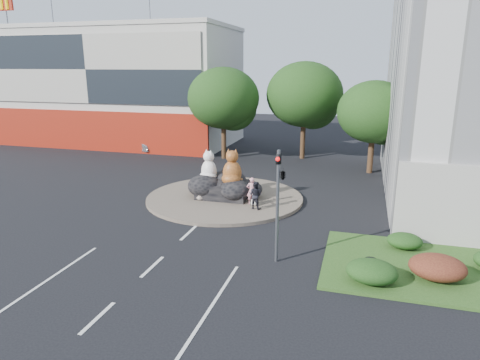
# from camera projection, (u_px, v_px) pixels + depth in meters

# --- Properties ---
(ground) EXTENTS (120.00, 120.00, 0.00)m
(ground) POSITION_uv_depth(u_px,v_px,m) (152.00, 267.00, 18.33)
(ground) COLOR black
(ground) RESTS_ON ground
(roundabout_island) EXTENTS (10.00, 10.00, 0.20)m
(roundabout_island) POSITION_uv_depth(u_px,v_px,m) (225.00, 198.00, 27.58)
(roundabout_island) COLOR brown
(roundabout_island) RESTS_ON ground
(rock_plinth) EXTENTS (3.20, 2.60, 0.90)m
(rock_plinth) POSITION_uv_depth(u_px,v_px,m) (225.00, 190.00, 27.44)
(rock_plinth) COLOR black
(rock_plinth) RESTS_ON roundabout_island
(shophouse_block) EXTENTS (25.20, 12.30, 17.40)m
(shophouse_block) POSITION_uv_depth(u_px,v_px,m) (120.00, 86.00, 47.46)
(shophouse_block) COLOR beige
(shophouse_block) RESTS_ON ground
(grass_verge) EXTENTS (10.00, 6.00, 0.12)m
(grass_verge) POSITION_uv_depth(u_px,v_px,m) (445.00, 270.00, 17.88)
(grass_verge) COLOR #1E4316
(grass_verge) RESTS_ON ground
(tree_left) EXTENTS (6.46, 6.46, 8.27)m
(tree_left) POSITION_uv_depth(u_px,v_px,m) (224.00, 101.00, 38.49)
(tree_left) COLOR #382314
(tree_left) RESTS_ON ground
(tree_mid) EXTENTS (6.84, 6.84, 8.76)m
(tree_mid) POSITION_uv_depth(u_px,v_px,m) (305.00, 98.00, 38.39)
(tree_mid) COLOR #382314
(tree_mid) RESTS_ON ground
(tree_right) EXTENTS (5.70, 5.70, 7.30)m
(tree_right) POSITION_uv_depth(u_px,v_px,m) (375.00, 115.00, 33.31)
(tree_right) COLOR #382314
(tree_right) RESTS_ON ground
(hedge_near_green) EXTENTS (2.00, 1.60, 0.90)m
(hedge_near_green) POSITION_uv_depth(u_px,v_px,m) (372.00, 271.00, 16.69)
(hedge_near_green) COLOR #193A12
(hedge_near_green) RESTS_ON grass_verge
(hedge_red) EXTENTS (2.20, 1.76, 0.99)m
(hedge_red) POSITION_uv_depth(u_px,v_px,m) (437.00, 267.00, 16.94)
(hedge_red) COLOR #441512
(hedge_red) RESTS_ON grass_verge
(hedge_back_green) EXTENTS (1.60, 1.28, 0.72)m
(hedge_back_green) POSITION_uv_depth(u_px,v_px,m) (405.00, 241.00, 19.84)
(hedge_back_green) COLOR #193A12
(hedge_back_green) RESTS_ON grass_verge
(traffic_light) EXTENTS (0.44, 1.24, 5.00)m
(traffic_light) POSITION_uv_depth(u_px,v_px,m) (280.00, 182.00, 17.88)
(traffic_light) COLOR #595B60
(traffic_light) RESTS_ON ground
(street_lamp) EXTENTS (2.34, 0.22, 8.06)m
(street_lamp) POSITION_uv_depth(u_px,v_px,m) (457.00, 145.00, 21.13)
(street_lamp) COLOR #595B60
(street_lamp) RESTS_ON ground
(cat_white) EXTENTS (1.62, 1.55, 2.08)m
(cat_white) POSITION_uv_depth(u_px,v_px,m) (209.00, 165.00, 27.47)
(cat_white) COLOR white
(cat_white) RESTS_ON rock_plinth
(cat_tabby) EXTENTS (1.55, 1.40, 2.29)m
(cat_tabby) POSITION_uv_depth(u_px,v_px,m) (232.00, 167.00, 26.69)
(cat_tabby) COLOR #C45328
(cat_tabby) RESTS_ON rock_plinth
(kitten_calico) EXTENTS (0.52, 0.45, 0.85)m
(kitten_calico) POSITION_uv_depth(u_px,v_px,m) (200.00, 193.00, 26.73)
(kitten_calico) COLOR silver
(kitten_calico) RESTS_ON roundabout_island
(kitten_white) EXTENTS (0.65, 0.63, 0.82)m
(kitten_white) POSITION_uv_depth(u_px,v_px,m) (254.00, 199.00, 25.66)
(kitten_white) COLOR silver
(kitten_white) RESTS_ON roundabout_island
(pedestrian_pink) EXTENTS (0.69, 0.54, 1.68)m
(pedestrian_pink) POSITION_uv_depth(u_px,v_px,m) (252.00, 191.00, 25.77)
(pedestrian_pink) COLOR pink
(pedestrian_pink) RESTS_ON roundabout_island
(pedestrian_dark) EXTENTS (0.94, 0.81, 1.66)m
(pedestrian_dark) POSITION_uv_depth(u_px,v_px,m) (255.00, 195.00, 24.97)
(pedestrian_dark) COLOR black
(pedestrian_dark) RESTS_ON roundabout_island
(parked_car) EXTENTS (4.62, 2.41, 1.45)m
(parked_car) POSITION_uv_depth(u_px,v_px,m) (135.00, 144.00, 43.01)
(parked_car) COLOR #9C9FA3
(parked_car) RESTS_ON ground
(litter_bin) EXTENTS (0.59, 0.59, 0.75)m
(litter_bin) POSITION_uv_depth(u_px,v_px,m) (370.00, 268.00, 17.19)
(litter_bin) COLOR black
(litter_bin) RESTS_ON grass_verge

